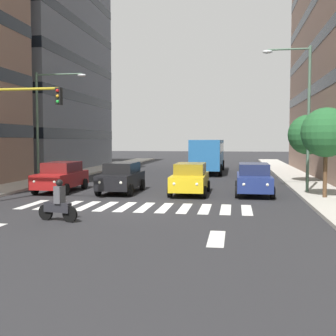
{
  "coord_description": "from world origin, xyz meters",
  "views": [
    {
      "loc": [
        -4.44,
        18.36,
        3.04
      ],
      "look_at": [
        -0.86,
        -4.05,
        1.5
      ],
      "focal_mm": 45.16,
      "sensor_mm": 36.0,
      "label": 1
    }
  ],
  "objects": [
    {
      "name": "street_lamp_left",
      "position": [
        -8.02,
        -5.82,
        4.92
      ],
      "size": [
        2.62,
        0.28,
        7.96
      ],
      "color": "#4C6B56",
      "rests_on": "sidewalk_left"
    },
    {
      "name": "street_tree_1",
      "position": [
        -9.28,
        -11.35,
        3.36
      ],
      "size": [
        2.7,
        2.7,
        4.57
      ],
      "color": "#513823",
      "rests_on": "sidewalk_left"
    },
    {
      "name": "ground_plane",
      "position": [
        0.0,
        0.0,
        0.0
      ],
      "size": [
        180.0,
        180.0,
        0.0
      ],
      "primitive_type": "plane",
      "color": "#262628"
    },
    {
      "name": "traffic_light_gantry",
      "position": [
        6.18,
        0.45,
        3.69
      ],
      "size": [
        4.26,
        0.36,
        5.5
      ],
      "color": "#AD991E",
      "rests_on": "ground_plane"
    },
    {
      "name": "car_2",
      "position": [
        1.98,
        -4.96,
        0.89
      ],
      "size": [
        2.02,
        4.44,
        1.72
      ],
      "color": "black",
      "rests_on": "ground_plane"
    },
    {
      "name": "street_lamp_right",
      "position": [
        7.8,
        -7.68,
        4.62
      ],
      "size": [
        3.45,
        0.28,
        7.22
      ],
      "color": "#4C6B56",
      "rests_on": "sidewalk_right"
    },
    {
      "name": "car_3",
      "position": [
        5.59,
        -4.88,
        0.89
      ],
      "size": [
        2.02,
        4.44,
        1.72
      ],
      "color": "maroon",
      "rests_on": "ground_plane"
    },
    {
      "name": "bus_behind_traffic",
      "position": [
        -1.97,
        -20.45,
        1.86
      ],
      "size": [
        2.78,
        10.5,
        3.0
      ],
      "color": "#286BAD",
      "rests_on": "ground_plane"
    },
    {
      "name": "crosswalk_markings",
      "position": [
        -0.0,
        0.0,
        0.0
      ],
      "size": [
        10.35,
        2.8,
        0.01
      ],
      "color": "silver",
      "rests_on": "ground_plane"
    },
    {
      "name": "motorcycle_with_rider",
      "position": [
        2.04,
        3.67,
        0.65
      ],
      "size": [
        1.67,
        0.51,
        1.57
      ],
      "color": "black",
      "rests_on": "ground_plane"
    },
    {
      "name": "street_tree_0",
      "position": [
        -8.88,
        -3.61,
        3.38
      ],
      "size": [
        2.47,
        2.47,
        4.48
      ],
      "color": "#513823",
      "rests_on": "sidewalk_left"
    },
    {
      "name": "lane_arrow_0",
      "position": [
        -3.89,
        5.5,
        0.0
      ],
      "size": [
        0.5,
        2.2,
        0.01
      ],
      "primitive_type": "cube",
      "color": "silver",
      "rests_on": "ground_plane"
    },
    {
      "name": "car_0",
      "position": [
        -5.45,
        -5.16,
        0.89
      ],
      "size": [
        2.02,
        4.44,
        1.72
      ],
      "color": "navy",
      "rests_on": "ground_plane"
    },
    {
      "name": "car_1",
      "position": [
        -1.97,
        -4.87,
        0.89
      ],
      "size": [
        2.02,
        4.44,
        1.72
      ],
      "color": "gold",
      "rests_on": "ground_plane"
    },
    {
      "name": "building_right_block_0",
      "position": [
        15.85,
        -22.22,
        10.64
      ],
      "size": [
        10.77,
        18.61,
        21.28
      ],
      "color": "slate",
      "rests_on": "ground_plane"
    }
  ]
}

